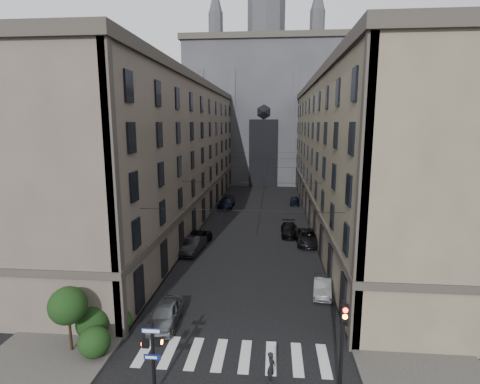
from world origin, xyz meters
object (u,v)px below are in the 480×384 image
(pedestrian_signal_left, at_px, (153,352))
(car_left_midnear, at_px, (193,245))
(car_left_near, at_px, (165,314))
(pedestrian, at_px, (271,367))
(traffic_light_right, at_px, (342,339))
(car_left_midfar, at_px, (196,239))
(car_right_near, at_px, (322,287))
(car_left_far, at_px, (227,203))
(car_right_midnear, at_px, (307,237))
(car_right_midfar, at_px, (289,230))
(gothic_tower, at_px, (265,103))
(car_right_far, at_px, (295,201))

(pedestrian_signal_left, relative_size, car_left_midnear, 0.84)
(car_left_near, bearing_deg, pedestrian, -36.76)
(traffic_light_right, xyz_separation_m, car_left_midfar, (-11.80, 22.40, -2.55))
(car_right_near, distance_m, pedestrian, 11.21)
(traffic_light_right, height_order, car_left_near, traffic_light_right)
(pedestrian_signal_left, height_order, car_left_near, pedestrian_signal_left)
(car_left_far, height_order, car_right_midnear, car_left_far)
(pedestrian_signal_left, height_order, car_left_far, pedestrian_signal_left)
(traffic_light_right, height_order, car_left_far, traffic_light_right)
(car_right_midnear, relative_size, car_right_midfar, 1.15)
(traffic_light_right, height_order, car_right_midnear, traffic_light_right)
(traffic_light_right, bearing_deg, gothic_tower, 94.38)
(pedestrian_signal_left, relative_size, car_right_far, 1.05)
(car_right_near, distance_m, car_right_midnear, 12.58)
(car_left_near, xyz_separation_m, car_right_far, (10.61, 38.47, -0.11))
(gothic_tower, bearing_deg, pedestrian, -88.19)
(car_right_midnear, height_order, pedestrian, pedestrian)
(pedestrian_signal_left, height_order, car_left_midfar, pedestrian_signal_left)
(traffic_light_right, xyz_separation_m, car_right_near, (0.60, 11.58, -2.65))
(gothic_tower, relative_size, car_left_midnear, 12.19)
(car_right_far, bearing_deg, car_right_near, -85.42)
(traffic_light_right, distance_m, car_right_near, 11.90)
(gothic_tower, relative_size, car_left_far, 10.50)
(gothic_tower, bearing_deg, car_right_near, -84.24)
(car_left_midnear, bearing_deg, pedestrian_signal_left, -77.21)
(gothic_tower, xyz_separation_m, car_right_midfar, (4.20, -45.84, -17.10))
(car_left_midnear, relative_size, car_left_far, 0.86)
(car_left_midfar, distance_m, car_right_midfar, 11.45)
(car_right_midnear, distance_m, pedestrian, 23.39)
(traffic_light_right, bearing_deg, car_right_far, 89.78)
(car_left_far, bearing_deg, car_right_midfar, -53.73)
(pedestrian_signal_left, height_order, pedestrian, pedestrian_signal_left)
(car_left_midfar, xyz_separation_m, car_right_far, (11.97, 22.15, -0.09))
(traffic_light_right, bearing_deg, car_right_midfar, 92.95)
(car_right_midfar, bearing_deg, car_left_near, -113.69)
(car_left_far, bearing_deg, pedestrian, -76.96)
(car_left_midnear, relative_size, car_right_midfar, 0.99)
(car_left_midnear, xyz_separation_m, car_right_midfar, (10.23, 6.98, -0.09))
(car_left_near, bearing_deg, car_left_midfar, 93.15)
(car_right_midfar, distance_m, car_right_far, 17.42)
(car_left_near, distance_m, car_right_midnear, 21.12)
(car_left_far, height_order, car_right_midfar, car_left_far)
(car_left_near, distance_m, car_left_midfar, 16.38)
(traffic_light_right, xyz_separation_m, car_left_near, (-10.43, 6.08, -2.53))
(car_left_near, height_order, car_left_midnear, car_left_midnear)
(pedestrian_signal_left, xyz_separation_m, car_left_near, (-1.32, 6.50, -1.56))
(traffic_light_right, relative_size, car_right_midfar, 1.08)
(car_left_near, bearing_deg, traffic_light_right, -31.85)
(gothic_tower, bearing_deg, car_right_midnear, -82.91)
(car_left_far, xyz_separation_m, car_right_far, (10.93, 3.32, -0.15))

